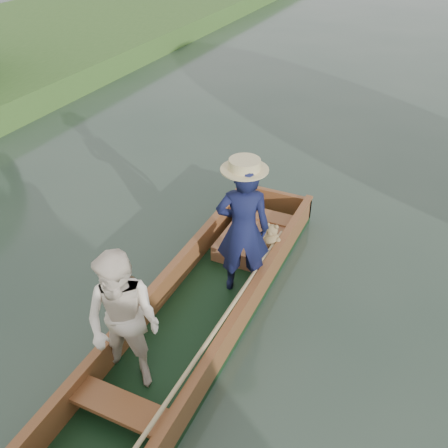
% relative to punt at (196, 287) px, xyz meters
% --- Properties ---
extents(ground, '(120.00, 120.00, 0.00)m').
position_rel_punt_xyz_m(ground, '(0.00, 0.13, -0.56)').
color(ground, '#283D30').
rests_on(ground, ground).
extents(trees_far, '(21.38, 5.74, 4.70)m').
position_rel_punt_xyz_m(trees_far, '(0.90, 2.19, 1.97)').
color(trees_far, '#47331E').
rests_on(trees_far, ground).
extents(punt, '(1.22, 5.05, 1.81)m').
position_rel_punt_xyz_m(punt, '(0.00, 0.00, 0.00)').
color(punt, black).
rests_on(punt, ground).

